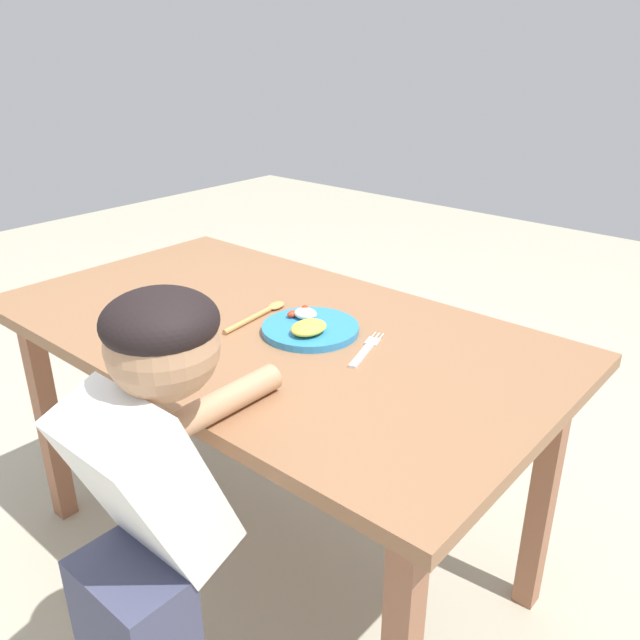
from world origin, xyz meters
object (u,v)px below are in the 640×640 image
(plate, at_px, (309,327))
(person, at_px, (151,531))
(spoon, at_px, (262,313))
(fork, at_px, (366,350))

(plate, height_order, person, person)
(spoon, relative_size, person, 0.23)
(spoon, bearing_deg, person, -160.13)
(person, bearing_deg, spoon, 116.66)
(fork, bearing_deg, person, 158.19)
(fork, xyz_separation_m, spoon, (-0.32, -0.01, 0.00))
(plate, distance_m, fork, 0.16)
(person, bearing_deg, fork, 85.77)
(fork, relative_size, spoon, 0.80)
(fork, bearing_deg, plate, 75.61)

